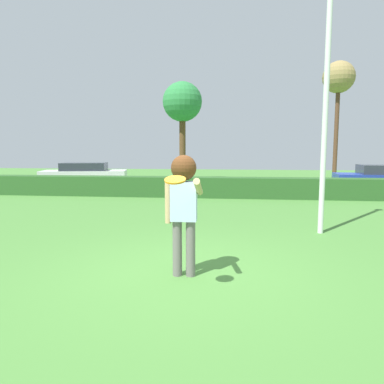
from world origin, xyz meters
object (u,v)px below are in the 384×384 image
frisbee (175,180)px  parked_car_white (85,174)px  birch_tree (182,104)px  lamppost (327,65)px  person (184,198)px  maple_tree (339,80)px

frisbee → parked_car_white: 14.97m
frisbee → birch_tree: birch_tree is taller
lamppost → parked_car_white: (-9.66, 9.24, -3.01)m
parked_car_white → birch_tree: 7.46m
lamppost → parked_car_white: 13.70m
person → frisbee: person is taller
person → lamppost: 4.83m
person → lamppost: size_ratio=0.27×
person → maple_tree: (7.01, 18.30, 5.01)m
person → parked_car_white: person is taller
frisbee → birch_tree: 18.11m
maple_tree → birch_tree: bearing=-171.0°
lamppost → parked_car_white: bearing=136.3°
person → maple_tree: maple_tree is taller
maple_tree → person: bearing=-111.0°
parked_car_white → maple_tree: maple_tree is taller
person → birch_tree: (-2.51, 16.79, 3.54)m
person → birch_tree: 17.34m
lamppost → birch_tree: size_ratio=1.12×
person → frisbee: bearing=-89.0°
parked_car_white → lamppost: bearing=-43.7°
lamppost → birch_tree: (-5.20, 13.67, 1.02)m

